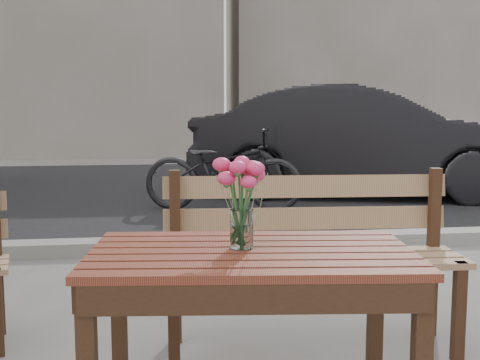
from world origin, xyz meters
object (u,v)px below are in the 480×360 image
object	(u,v)px
main_table	(251,282)
main_vase	(242,191)
parked_car	(361,141)
bicycle	(223,170)

from	to	relation	value
main_table	main_vase	world-z (taller)	main_vase
main_table	parked_car	distance (m)	6.52
main_table	bicycle	xyz separation A→B (m)	(0.42, 5.00, -0.11)
main_table	main_vase	size ratio (longest dim) A/B	3.65
parked_car	bicycle	bearing A→B (deg)	131.99
parked_car	bicycle	size ratio (longest dim) A/B	2.45
main_table	bicycle	distance (m)	5.02
parked_car	main_vase	bearing A→B (deg)	172.80
main_vase	bicycle	size ratio (longest dim) A/B	0.18
main_table	main_vase	bearing A→B (deg)	136.23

